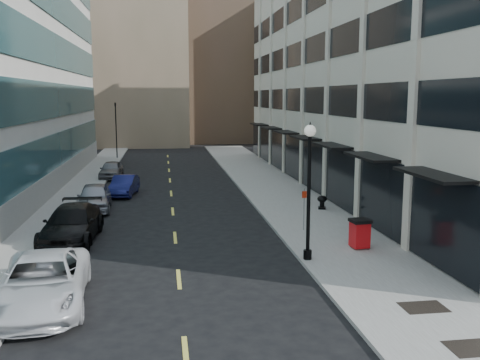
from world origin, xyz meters
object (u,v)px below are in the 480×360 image
object	(u,v)px
car_silver_sedan	(94,197)
urn_planter	(322,201)
traffic_signal	(115,106)
trash_bin	(360,233)
car_grey_sedan	(111,170)
sign_post	(304,203)
car_blue_sedan	(124,185)
car_white_van	(42,282)
lamppost	(309,180)
car_black_pickup	(72,224)

from	to	relation	value
car_silver_sedan	urn_planter	xyz separation A→B (m)	(13.41, -2.23, -0.16)
traffic_signal	trash_bin	xyz separation A→B (m)	(13.49, -37.48, -4.87)
car_grey_sedan	sign_post	bearing A→B (deg)	-57.32
car_blue_sedan	car_grey_sedan	size ratio (longest dim) A/B	0.99
car_white_van	lamppost	world-z (taller)	lamppost
car_white_van	urn_planter	bearing A→B (deg)	39.65
car_blue_sedan	trash_bin	bearing A→B (deg)	-46.29
traffic_signal	car_white_van	xyz separation A→B (m)	(1.06, -42.00, -4.89)
car_white_van	car_black_pickup	xyz separation A→B (m)	(-0.36, 8.00, 0.01)
traffic_signal	car_blue_sedan	xyz separation A→B (m)	(2.30, -22.22, -5.03)
car_white_van	urn_planter	world-z (taller)	car_white_van
traffic_signal	car_white_van	bearing A→B (deg)	-88.55
car_black_pickup	car_grey_sedan	distance (m)	19.80
car_silver_sedan	car_blue_sedan	size ratio (longest dim) A/B	1.12
trash_bin	car_white_van	bearing A→B (deg)	-166.42
car_blue_sedan	car_grey_sedan	xyz separation A→B (m)	(-1.60, 8.02, 0.03)
car_silver_sedan	trash_bin	distance (m)	16.40
car_blue_sedan	traffic_signal	bearing A→B (deg)	103.37
urn_planter	sign_post	bearing A→B (deg)	-116.56
car_grey_sedan	traffic_signal	bearing A→B (deg)	96.02
sign_post	car_white_van	bearing A→B (deg)	-156.22
car_white_van	car_blue_sedan	size ratio (longest dim) A/B	1.42
car_grey_sedan	sign_post	distance (m)	22.77
trash_bin	car_silver_sedan	bearing A→B (deg)	133.88
traffic_signal	urn_planter	distance (m)	32.93
car_white_van	car_grey_sedan	xyz separation A→B (m)	(-0.36, 27.80, -0.10)
sign_post	trash_bin	bearing A→B (deg)	-77.98
car_white_van	trash_bin	size ratio (longest dim) A/B	4.57
car_silver_sedan	lamppost	xyz separation A→B (m)	(9.92, -11.74, 2.66)
traffic_signal	car_silver_sedan	distance (m)	27.46
car_white_van	sign_post	size ratio (longest dim) A/B	2.81
car_black_pickup	sign_post	bearing A→B (deg)	2.69
car_black_pickup	car_grey_sedan	bearing A→B (deg)	92.75
traffic_signal	trash_bin	bearing A→B (deg)	-70.20
car_white_van	car_grey_sedan	world-z (taller)	car_white_van
car_black_pickup	lamppost	xyz separation A→B (m)	(10.10, -4.74, 2.62)
trash_bin	lamppost	distance (m)	3.95
trash_bin	urn_planter	size ratio (longest dim) A/B	1.61
trash_bin	lamppost	size ratio (longest dim) A/B	0.23
lamppost	car_grey_sedan	bearing A→B (deg)	112.37
trash_bin	urn_planter	bearing A→B (deg)	78.10
lamppost	sign_post	bearing A→B (deg)	76.91
car_white_van	car_silver_sedan	xyz separation A→B (m)	(-0.18, 15.00, -0.03)
car_black_pickup	car_silver_sedan	bearing A→B (deg)	91.28
traffic_signal	urn_planter	size ratio (longest dim) A/B	8.67
trash_bin	car_black_pickup	bearing A→B (deg)	158.37
car_black_pickup	lamppost	bearing A→B (deg)	-22.40
lamppost	urn_planter	distance (m)	10.51
car_silver_sedan	trash_bin	world-z (taller)	car_silver_sedan
car_white_van	sign_post	xyz separation A→B (m)	(10.84, 7.99, 0.71)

